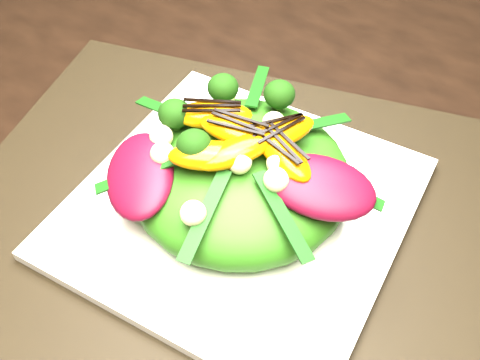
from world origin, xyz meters
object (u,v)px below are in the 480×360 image
Objects in this scene: dining_table at (247,80)px; orange_segment at (254,115)px; plate_base at (240,207)px; placemat at (240,212)px; salad_bowl at (240,197)px; lettuce_mound at (240,176)px.

orange_segment is at bearing -51.82° from dining_table.
orange_segment is (-0.01, 0.03, 0.08)m from plate_base.
placemat is 0.09m from orange_segment.
plate_base is 1.26× the size of salad_bowl.
orange_segment reaches higher than salad_bowl.
plate_base is 0.01m from salad_bowl.
placemat is 1.84× the size of plate_base.
orange_segment is at bearing 108.59° from salad_bowl.
plate_base is (0.13, -0.18, 0.03)m from dining_table.
salad_bowl is (0.13, -0.18, 0.04)m from dining_table.
orange_segment is (-0.01, 0.03, 0.04)m from lettuce_mound.
dining_table reaches higher than salad_bowl.
lettuce_mound is (-0.00, 0.00, 0.05)m from placemat.
placemat is at bearing -71.41° from orange_segment.
plate_base is at bearing 0.00° from placemat.
lettuce_mound is (0.00, 0.00, 0.03)m from salad_bowl.
plate_base reaches higher than placemat.
dining_table is 0.22m from placemat.
dining_table reaches higher than placemat.
salad_bowl reaches higher than placemat.
salad_bowl is (-0.00, 0.00, 0.02)m from placemat.
orange_segment reaches higher than placemat.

